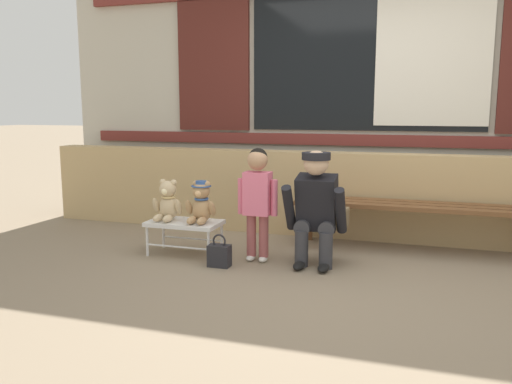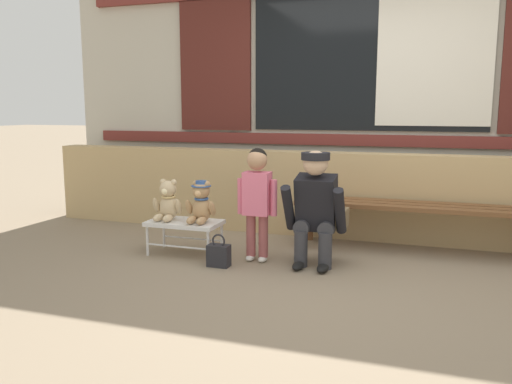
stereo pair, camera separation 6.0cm
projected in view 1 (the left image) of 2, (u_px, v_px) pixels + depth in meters
ground_plane at (331, 282)px, 3.87m from camera, size 60.00×60.00×0.00m
brick_low_wall at (357, 196)px, 5.14m from camera, size 6.79×0.25×0.85m
shop_facade at (368, 50)px, 5.40m from camera, size 6.93×0.26×3.77m
wooden_bench_long at (413, 211)px, 4.64m from camera, size 2.10×0.40×0.44m
small_display_bench at (185, 225)px, 4.57m from camera, size 0.64×0.36×0.30m
teddy_bear_plain at (168, 202)px, 4.58m from camera, size 0.28×0.26×0.36m
teddy_bear_with_hat at (201, 203)px, 4.49m from camera, size 0.28×0.27×0.36m
child_standing at (258, 192)px, 4.32m from camera, size 0.35×0.18×0.96m
adult_crouching at (317, 208)px, 4.23m from camera, size 0.50×0.49×0.95m
handbag_on_ground at (219, 255)px, 4.24m from camera, size 0.18×0.11×0.27m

